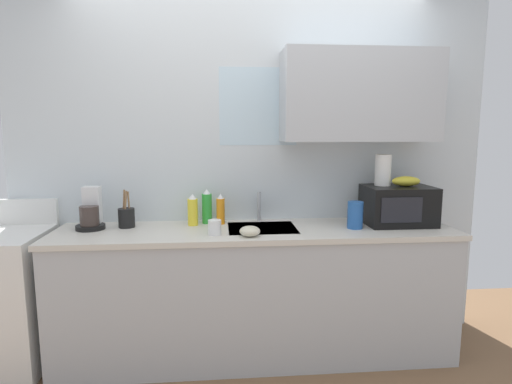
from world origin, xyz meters
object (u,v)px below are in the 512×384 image
at_px(dish_soap_bottle_orange, 221,210).
at_px(dish_soap_bottle_green, 207,207).
at_px(coffee_maker, 91,213).
at_px(small_bowl, 250,231).
at_px(stove_range, 0,300).
at_px(utensil_crock, 127,217).
at_px(dish_soap_bottle_yellow, 193,211).
at_px(cereal_canister, 355,215).
at_px(mug_white, 215,227).
at_px(banana_bunch, 406,181).
at_px(microwave, 398,205).
at_px(paper_towel_roll, 383,170).

relative_size(dish_soap_bottle_orange, dish_soap_bottle_green, 0.88).
distance_m(coffee_maker, small_bowl, 1.10).
distance_m(stove_range, coffee_maker, 0.80).
distance_m(dish_soap_bottle_green, utensil_crock, 0.55).
height_order(coffee_maker, dish_soap_bottle_yellow, coffee_maker).
bearing_deg(coffee_maker, dish_soap_bottle_orange, 3.94).
distance_m(dish_soap_bottle_yellow, cereal_canister, 1.11).
bearing_deg(mug_white, cereal_canister, 5.45).
relative_size(coffee_maker, small_bowl, 2.15).
distance_m(coffee_maker, mug_white, 0.87).
distance_m(banana_bunch, coffee_maker, 2.17).
relative_size(microwave, small_bowl, 3.54).
height_order(dish_soap_bottle_orange, small_bowl, dish_soap_bottle_orange).
bearing_deg(dish_soap_bottle_yellow, dish_soap_bottle_orange, 7.40).
bearing_deg(dish_soap_bottle_yellow, paper_towel_roll, -1.85).
relative_size(banana_bunch, paper_towel_roll, 0.91).
bearing_deg(dish_soap_bottle_orange, utensil_crock, -175.68).
bearing_deg(cereal_canister, small_bowl, -168.29).
bearing_deg(banana_bunch, dish_soap_bottle_green, 173.91).
bearing_deg(coffee_maker, microwave, -1.62).
relative_size(paper_towel_roll, utensil_crock, 0.85).
bearing_deg(cereal_canister, mug_white, -174.55).
bearing_deg(dish_soap_bottle_yellow, mug_white, -61.53).
bearing_deg(paper_towel_roll, dish_soap_bottle_green, 175.46).
height_order(dish_soap_bottle_yellow, cereal_canister, dish_soap_bottle_yellow).
distance_m(stove_range, banana_bunch, 2.85).
distance_m(microwave, dish_soap_bottle_green, 1.35).
bearing_deg(dish_soap_bottle_green, cereal_canister, -13.95).
height_order(stove_range, paper_towel_roll, paper_towel_roll).
bearing_deg(cereal_canister, banana_bunch, 14.38).
bearing_deg(stove_range, dish_soap_bottle_green, 8.18).
height_order(stove_range, small_bowl, stove_range).
bearing_deg(utensil_crock, microwave, -2.17).
bearing_deg(cereal_canister, dish_soap_bottle_yellow, 170.02).
bearing_deg(dish_soap_bottle_orange, microwave, -5.50).
height_order(microwave, paper_towel_roll, paper_towel_roll).
bearing_deg(banana_bunch, stove_range, -179.03).
distance_m(banana_bunch, cereal_canister, 0.46).
bearing_deg(mug_white, microwave, 8.35).
bearing_deg(coffee_maker, small_bowl, -16.35).
height_order(banana_bunch, mug_white, banana_bunch).
bearing_deg(dish_soap_bottle_yellow, microwave, -3.77).
xyz_separation_m(dish_soap_bottle_green, mug_white, (0.06, -0.34, -0.07)).
bearing_deg(coffee_maker, stove_range, -169.76).
xyz_separation_m(stove_range, banana_bunch, (2.74, 0.05, 0.75)).
bearing_deg(microwave, coffee_maker, 178.38).
relative_size(banana_bunch, coffee_maker, 0.71).
bearing_deg(mug_white, banana_bunch, 8.11).
bearing_deg(paper_towel_roll, cereal_canister, -147.99).
relative_size(dish_soap_bottle_yellow, utensil_crock, 0.85).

